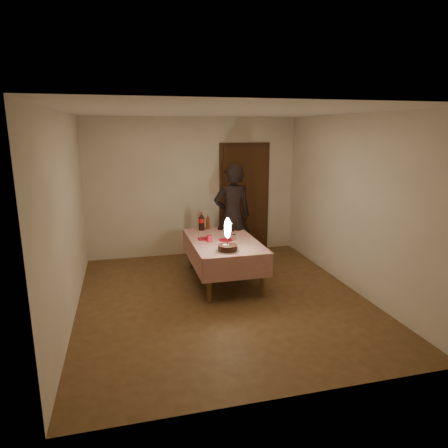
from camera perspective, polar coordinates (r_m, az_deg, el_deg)
The scene contains 11 objects.
ground at distance 5.84m, azimuth -0.22°, elevation -10.61°, with size 4.00×4.50×0.01m, color brown.
room_shell at distance 5.46m, azimuth -0.09°, elevation 5.82°, with size 4.04×4.54×2.62m.
dining_table at distance 6.29m, azimuth -0.11°, elevation -3.09°, with size 1.02×1.72×0.68m.
birthday_cake at distance 5.66m, azimuth 0.51°, elevation -2.72°, with size 0.34×0.34×0.48m.
red_plate at distance 6.23m, azimuth 0.25°, elevation -2.31°, with size 0.22×0.22×0.01m, color #AA0B1E.
red_cup at distance 6.15m, azimuth -2.12°, elevation -2.10°, with size 0.08×0.08×0.10m, color red.
clear_cup at distance 6.24m, azimuth 1.41°, elevation -1.91°, with size 0.07×0.07×0.09m, color silver.
napkin_stack at distance 6.29m, azimuth -2.97°, elevation -2.13°, with size 0.15×0.15×0.02m, color maroon.
cola_bottle at distance 6.83m, azimuth -3.23°, elevation 0.37°, with size 0.10×0.10×0.32m.
amber_bottle_left at distance 6.93m, azimuth -2.32°, elevation 0.27°, with size 0.06×0.06×0.25m.
photographer at distance 6.92m, azimuth 1.21°, elevation 1.13°, with size 0.66×0.47×1.81m.
Camera 1 is at (-1.30, -5.17, 2.38)m, focal length 32.00 mm.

